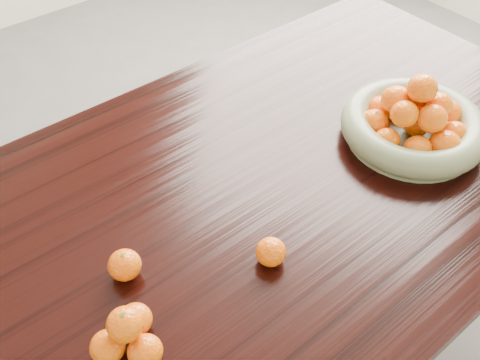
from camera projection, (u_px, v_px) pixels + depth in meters
dining_table at (227, 231)px, 1.23m from camera, size 2.00×1.00×0.75m
fruit_bowl at (414, 123)px, 1.29m from camera, size 0.35×0.35×0.18m
orange_pyramid at (128, 335)px, 0.90m from camera, size 0.12×0.12×0.11m
loose_orange_0 at (125, 265)px, 1.02m from camera, size 0.06×0.06×0.06m
loose_orange_2 at (271, 252)px, 1.04m from camera, size 0.06×0.06×0.06m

